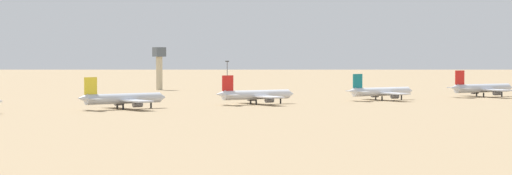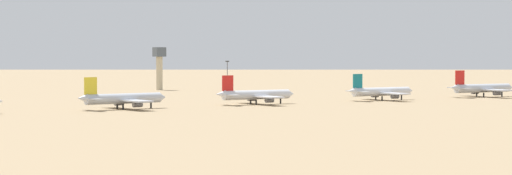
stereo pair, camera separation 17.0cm
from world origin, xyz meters
The scene contains 9 objects.
ground centered at (0.00, 0.00, 0.00)m, with size 4000.00×4000.00×0.00m, color #9E8460.
ridge_east centered at (288.21, 1003.54, 35.09)m, with size 396.03×313.13×70.19m, color gray.
ridge_far_east centered at (583.81, 1046.03, 38.56)m, with size 360.58×228.10×77.11m, color slate.
parked_jet_yellow_2 centered at (-52.26, -2.19, 3.55)m, with size 32.85×27.71×10.84m.
parked_jet_red_3 centered at (0.36, -0.26, 3.50)m, with size 32.24×27.00×10.67m.
parked_jet_teal_4 centered at (56.83, -1.41, 3.44)m, with size 31.70×26.50×10.51m.
parked_jet_red_5 centered at (110.51, -1.74, 3.70)m, with size 34.16×28.68×11.30m.
control_tower centered at (27.28, 135.82, 12.79)m, with size 5.20×5.20×21.20m.
light_pole_mid centered at (45.44, 99.62, 8.54)m, with size 1.80×0.50×14.70m.
Camera 2 is at (-179.25, -295.33, 19.24)m, focal length 67.42 mm.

